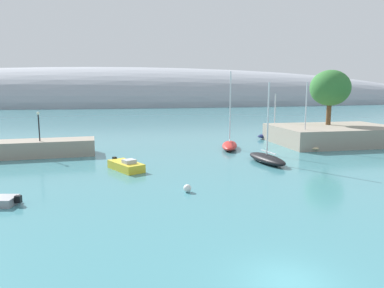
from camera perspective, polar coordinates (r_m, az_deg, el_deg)
The scene contains 12 objects.
water at distance 17.63m, azimuth 15.22°, elevation -20.69°, with size 600.00×600.00×0.00m, color teal.
shore_outcrop at distance 60.67m, azimuth 21.82°, elevation 1.41°, with size 18.75×12.92×2.74m, color gray.
tree_clump_shore at distance 61.93m, azimuth 21.25°, elevation 8.35°, with size 6.34×6.34×8.80m.
breakwater_rocks at distance 50.46m, azimuth -28.40°, elevation -0.82°, with size 22.85×4.32×2.06m, color gray.
distant_ridge at distance 196.85m, azimuth -10.04°, elevation 6.26°, with size 380.47×76.81×39.35m, color #999EA8.
sailboat_navy_near_shore at distance 64.21m, azimuth 13.01°, elevation 1.44°, with size 7.89×4.83×7.68m.
sailboat_red_mid_mooring at distance 51.29m, azimuth 6.04°, elevation -0.13°, with size 4.25×7.25×10.96m.
sailboat_sand_outer_mooring at distance 53.85m, azimuth 17.53°, elevation -0.16°, with size 2.78×6.35×9.53m.
sailboat_black_end_of_line at distance 42.36m, azimuth 11.87°, elevation -2.23°, with size 3.13×7.31×9.32m.
motorboat_yellow_alongside_breakwater at distance 38.54m, azimuth -10.53°, elevation -3.44°, with size 3.95×5.18×1.27m.
mooring_buoy_white at distance 30.04m, azimuth -0.74°, elevation -7.10°, with size 0.67×0.67×0.67m, color silver.
harbor_lamp_post at distance 48.38m, azimuth -23.35°, elevation 3.14°, with size 0.36×0.36×3.68m.
Camera 1 is at (-7.20, -13.59, 8.61)m, focal length 33.30 mm.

